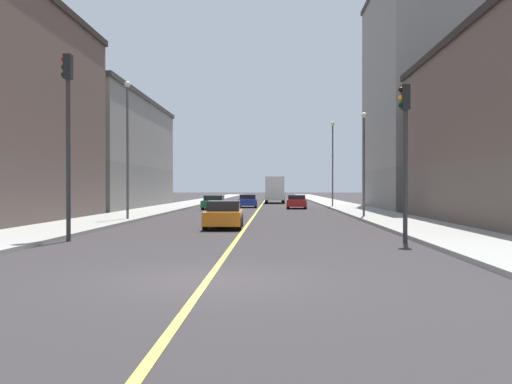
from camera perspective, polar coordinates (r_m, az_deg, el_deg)
The scene contains 16 objects.
ground_plane at distance 12.39m, azimuth -4.80°, elevation -8.72°, with size 400.00×400.00×0.00m, color #302C2E.
sidewalk_left at distance 61.59m, azimuth 8.43°, elevation -1.29°, with size 3.92×168.00×0.15m, color #9E9B93.
sidewalk_right at distance 61.97m, azimuth -7.34°, elevation -1.28°, with size 3.92×168.00×0.15m, color #9E9B93.
lane_center_stripe at distance 61.20m, azimuth 0.52°, elevation -1.36°, with size 0.16×154.00×0.01m, color #E5D14C.
building_left_mid at distance 53.39m, azimuth 17.09°, elevation 9.12°, with size 9.97×16.71×20.02m.
building_right_midblock at distance 56.24m, azimuth -15.46°, elevation 3.75°, with size 9.97×25.88×10.38m.
traffic_light_left_near at distance 21.22m, azimuth 14.63°, elevation 5.07°, with size 0.40×0.32×5.65m.
traffic_light_right_near at distance 22.10m, azimuth -18.26°, elevation 6.63°, with size 0.40×0.32×6.83m.
street_lamp_left_near at distance 37.05m, azimuth 10.71°, elevation 3.89°, with size 0.36×0.36×6.59m.
street_lamp_right_near at distance 34.12m, azimuth -12.70°, elevation 5.41°, with size 0.36×0.36×7.98m.
street_lamp_left_far at distance 56.44m, azimuth 7.65°, elevation 3.60°, with size 0.36×0.36×8.23m.
car_green at distance 51.13m, azimuth -4.19°, elevation -1.04°, with size 1.95×4.40×1.25m.
car_red at distance 53.02m, azimuth 4.07°, elevation -0.99°, with size 1.93×4.46×1.25m.
car_blue at distance 55.77m, azimuth -0.82°, elevation -0.90°, with size 1.86×4.03×1.26m.
car_orange at distance 27.61m, azimuth -3.23°, elevation -2.28°, with size 1.89×4.34×1.32m.
box_truck at distance 70.65m, azimuth 1.89°, elevation 0.27°, with size 2.36×7.84×3.23m.
Camera 1 is at (1.42, -12.15, 1.98)m, focal length 40.11 mm.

